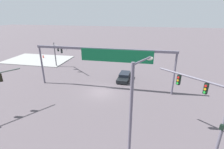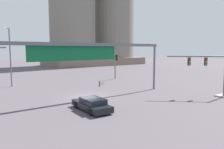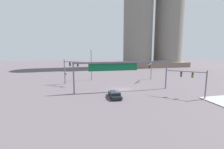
{
  "view_description": "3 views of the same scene",
  "coord_description": "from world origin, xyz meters",
  "px_view_note": "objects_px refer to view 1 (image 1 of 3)",
  "views": [
    {
      "loc": [
        -6.09,
        21.72,
        11.43
      ],
      "look_at": [
        -1.1,
        -2.83,
        1.87
      ],
      "focal_mm": 26.83,
      "sensor_mm": 36.0,
      "label": 1
    },
    {
      "loc": [
        -13.54,
        -23.1,
        5.73
      ],
      "look_at": [
        1.79,
        -2.77,
        2.81
      ],
      "focal_mm": 35.84,
      "sensor_mm": 36.0,
      "label": 2
    },
    {
      "loc": [
        -9.33,
        -33.27,
        8.76
      ],
      "look_at": [
        -2.15,
        -0.37,
        3.54
      ],
      "focal_mm": 25.08,
      "sensor_mm": 36.0,
      "label": 3
    }
  ],
  "objects_px": {
    "streetlamp_curved_arm": "(133,119)",
    "fire_hydrant_on_curb": "(43,57)",
    "traffic_signal_opposite_side": "(208,100)",
    "sedan_car_approaching": "(124,76)",
    "traffic_signal_cross_street": "(58,51)"
  },
  "relations": [
    {
      "from": "sedan_car_approaching",
      "to": "traffic_signal_cross_street",
      "type": "bearing_deg",
      "value": -99.69
    },
    {
      "from": "traffic_signal_cross_street",
      "to": "streetlamp_curved_arm",
      "type": "xyz_separation_m",
      "value": [
        -17.06,
        21.74,
        1.34
      ]
    },
    {
      "from": "streetlamp_curved_arm",
      "to": "sedan_car_approaching",
      "type": "distance_m",
      "value": 19.22
    },
    {
      "from": "traffic_signal_opposite_side",
      "to": "streetlamp_curved_arm",
      "type": "relative_size",
      "value": 0.73
    },
    {
      "from": "traffic_signal_opposite_side",
      "to": "streetlamp_curved_arm",
      "type": "bearing_deg",
      "value": 78.07
    },
    {
      "from": "traffic_signal_opposite_side",
      "to": "streetlamp_curved_arm",
      "type": "height_order",
      "value": "streetlamp_curved_arm"
    },
    {
      "from": "sedan_car_approaching",
      "to": "fire_hydrant_on_curb",
      "type": "height_order",
      "value": "sedan_car_approaching"
    },
    {
      "from": "streetlamp_curved_arm",
      "to": "fire_hydrant_on_curb",
      "type": "bearing_deg",
      "value": 68.35
    },
    {
      "from": "streetlamp_curved_arm",
      "to": "fire_hydrant_on_curb",
      "type": "height_order",
      "value": "streetlamp_curved_arm"
    },
    {
      "from": "streetlamp_curved_arm",
      "to": "traffic_signal_cross_street",
      "type": "bearing_deg",
      "value": 64.98
    },
    {
      "from": "streetlamp_curved_arm",
      "to": "fire_hydrant_on_curb",
      "type": "distance_m",
      "value": 38.16
    },
    {
      "from": "sedan_car_approaching",
      "to": "fire_hydrant_on_curb",
      "type": "bearing_deg",
      "value": -110.71
    },
    {
      "from": "traffic_signal_opposite_side",
      "to": "streetlamp_curved_arm",
      "type": "xyz_separation_m",
      "value": [
        5.99,
        4.95,
        0.73
      ]
    },
    {
      "from": "traffic_signal_cross_street",
      "to": "streetlamp_curved_arm",
      "type": "bearing_deg",
      "value": -9.9
    },
    {
      "from": "traffic_signal_cross_street",
      "to": "fire_hydrant_on_curb",
      "type": "bearing_deg",
      "value": -177.56
    }
  ]
}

